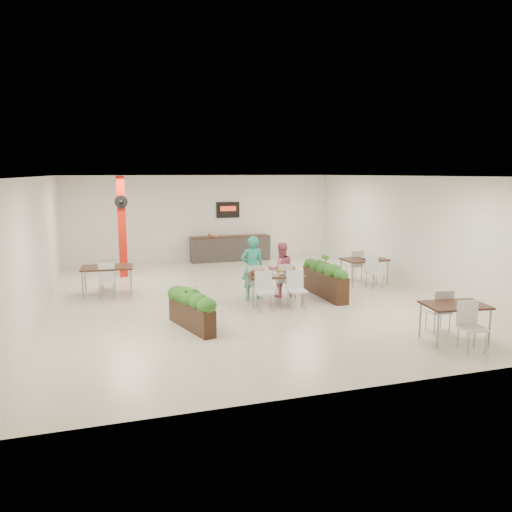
{
  "coord_description": "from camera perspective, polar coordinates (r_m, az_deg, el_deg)",
  "views": [
    {
      "loc": [
        -3.63,
        -12.43,
        3.28
      ],
      "look_at": [
        0.27,
        0.06,
        1.1
      ],
      "focal_mm": 35.0,
      "sensor_mm": 36.0,
      "label": 1
    }
  ],
  "objects": [
    {
      "name": "red_column",
      "position": [
        16.31,
        -15.08,
        3.38
      ],
      "size": [
        0.4,
        0.41,
        3.2
      ],
      "color": "red",
      "rests_on": "ground"
    },
    {
      "name": "side_table_a",
      "position": [
        14.26,
        -16.64,
        -1.6
      ],
      "size": [
        1.42,
        1.64,
        0.92
      ],
      "rotation": [
        0.0,
        0.0,
        -0.06
      ],
      "color": "black",
      "rests_on": "ground"
    },
    {
      "name": "ground",
      "position": [
        13.36,
        -1.04,
        -4.75
      ],
      "size": [
        12.0,
        12.0,
        0.0
      ],
      "primitive_type": "plane",
      "color": "beige",
      "rests_on": "ground"
    },
    {
      "name": "diner_woman",
      "position": [
        13.34,
        2.87,
        -1.56
      ],
      "size": [
        0.76,
        0.62,
        1.46
      ],
      "primitive_type": "imported",
      "rotation": [
        0.0,
        0.0,
        3.05
      ],
      "color": "#E56688",
      "rests_on": "ground"
    },
    {
      "name": "service_counter",
      "position": [
        18.87,
        -2.96,
        0.96
      ],
      "size": [
        3.0,
        0.64,
        2.2
      ],
      "color": "#2F2C29",
      "rests_on": "ground"
    },
    {
      "name": "main_table",
      "position": [
        12.62,
        2.14,
        -2.63
      ],
      "size": [
        1.47,
        1.72,
        0.92
      ],
      "rotation": [
        0.0,
        0.0,
        -0.09
      ],
      "color": "black",
      "rests_on": "ground"
    },
    {
      "name": "side_table_c",
      "position": [
        10.57,
        21.78,
        -5.78
      ],
      "size": [
        1.29,
        1.66,
        0.92
      ],
      "rotation": [
        0.0,
        0.0,
        -0.13
      ],
      "color": "black",
      "rests_on": "ground"
    },
    {
      "name": "room_shell",
      "position": [
        13.01,
        -1.07,
        3.85
      ],
      "size": [
        10.1,
        12.1,
        3.22
      ],
      "color": "white",
      "rests_on": "ground"
    },
    {
      "name": "side_table_b",
      "position": [
        15.25,
        12.27,
        -0.73
      ],
      "size": [
        1.3,
        1.63,
        0.92
      ],
      "rotation": [
        0.0,
        0.0,
        0.02
      ],
      "color": "black",
      "rests_on": "ground"
    },
    {
      "name": "diner_man",
      "position": [
        13.07,
        -0.42,
        -1.32
      ],
      "size": [
        0.64,
        0.45,
        1.67
      ],
      "primitive_type": "imported",
      "rotation": [
        0.0,
        0.0,
        3.05
      ],
      "color": "teal",
      "rests_on": "ground"
    },
    {
      "name": "planter_left",
      "position": [
        10.71,
        -7.42,
        -5.68
      ],
      "size": [
        0.79,
        1.75,
        0.94
      ],
      "rotation": [
        0.0,
        0.0,
        1.85
      ],
      "color": "black",
      "rests_on": "ground"
    },
    {
      "name": "planter_right",
      "position": [
        13.49,
        7.87,
        -2.44
      ],
      "size": [
        0.46,
        2.16,
        1.13
      ],
      "rotation": [
        0.0,
        0.0,
        1.6
      ],
      "color": "black",
      "rests_on": "ground"
    }
  ]
}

